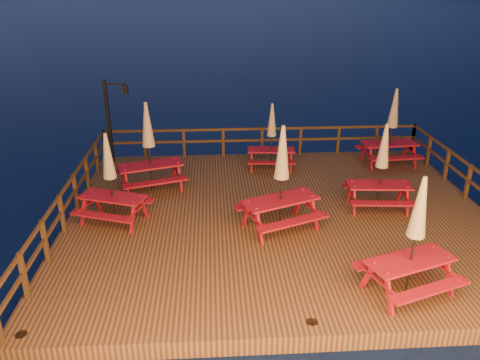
{
  "coord_description": "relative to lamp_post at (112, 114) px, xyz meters",
  "views": [
    {
      "loc": [
        -1.87,
        -11.83,
        6.64
      ],
      "look_at": [
        -1.09,
        0.6,
        1.23
      ],
      "focal_mm": 35.0,
      "sensor_mm": 36.0,
      "label": 1
    }
  ],
  "objects": [
    {
      "name": "ground",
      "position": [
        5.39,
        -4.55,
        -2.2
      ],
      "size": [
        500.0,
        500.0,
        0.0
      ],
      "primitive_type": "plane",
      "color": "black",
      "rests_on": "ground"
    },
    {
      "name": "deck",
      "position": [
        5.39,
        -4.55,
        -2.0
      ],
      "size": [
        12.0,
        10.0,
        0.4
      ],
      "primitive_type": "cube",
      "color": "#402114",
      "rests_on": "ground"
    },
    {
      "name": "deck_piles",
      "position": [
        5.39,
        -4.55,
        -2.5
      ],
      "size": [
        11.44,
        9.44,
        1.4
      ],
      "color": "#351B10",
      "rests_on": "ground"
    },
    {
      "name": "railing",
      "position": [
        5.39,
        -2.77,
        -1.03
      ],
      "size": [
        11.8,
        9.75,
        1.1
      ],
      "color": "#351B10",
      "rests_on": "deck"
    },
    {
      "name": "lamp_post",
      "position": [
        0.0,
        0.0,
        0.0
      ],
      "size": [
        0.85,
        0.18,
        3.0
      ],
      "color": "black",
      "rests_on": "deck"
    },
    {
      "name": "picnic_table_0",
      "position": [
        1.56,
        -2.58,
        -0.32
      ],
      "size": [
        2.39,
        2.16,
        2.84
      ],
      "rotation": [
        0.0,
        0.0,
        0.31
      ],
      "color": "maroon",
      "rests_on": "deck"
    },
    {
      "name": "picnic_table_1",
      "position": [
        9.83,
        -0.96,
        -0.35
      ],
      "size": [
        2.05,
        1.73,
        2.77
      ],
      "rotation": [
        0.0,
        0.0,
        0.07
      ],
      "color": "maroon",
      "rests_on": "deck"
    },
    {
      "name": "picnic_table_2",
      "position": [
        5.58,
        -1.02,
        -0.58
      ],
      "size": [
        1.75,
        1.48,
        2.34
      ],
      "rotation": [
        0.0,
        0.0,
        -0.09
      ],
      "color": "maroon",
      "rests_on": "deck"
    },
    {
      "name": "picnic_table_3",
      "position": [
        0.76,
        -4.68,
        -0.47
      ],
      "size": [
        2.18,
        1.99,
        2.55
      ],
      "rotation": [
        0.0,
        0.0,
        -0.35
      ],
      "color": "maroon",
      "rests_on": "deck"
    },
    {
      "name": "picnic_table_4",
      "position": [
        5.28,
        -5.35,
        -0.3
      ],
      "size": [
        2.49,
        2.3,
        2.88
      ],
      "rotation": [
        0.0,
        0.0,
        0.39
      ],
      "color": "maroon",
      "rests_on": "deck"
    },
    {
      "name": "picnic_table_5",
      "position": [
        7.62,
        -8.31,
        -0.39
      ],
      "size": [
        2.29,
        2.09,
        2.7
      ],
      "rotation": [
        0.0,
        0.0,
        0.34
      ],
      "color": "maroon",
      "rests_on": "deck"
    },
    {
      "name": "picnic_table_6",
      "position": [
        8.29,
        -4.37,
        -0.46
      ],
      "size": [
        1.91,
        1.61,
        2.57
      ],
      "rotation": [
        0.0,
        0.0,
        -0.08
      ],
      "color": "maroon",
      "rests_on": "deck"
    }
  ]
}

